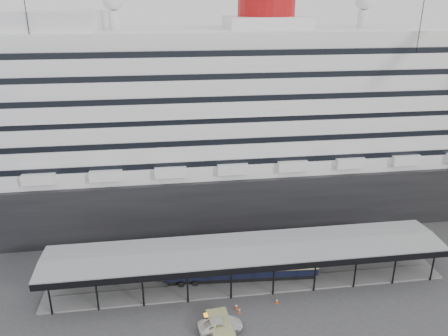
% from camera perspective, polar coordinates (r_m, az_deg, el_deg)
% --- Properties ---
extents(ground, '(200.00, 200.00, 0.00)m').
position_cam_1_polar(ground, '(61.01, 3.86, -16.86)').
color(ground, '#373739').
rests_on(ground, ground).
extents(cruise_ship, '(130.00, 30.00, 43.90)m').
position_cam_1_polar(cruise_ship, '(82.01, -0.36, 7.54)').
color(cruise_ship, black).
rests_on(cruise_ship, ground).
extents(platform_canopy, '(56.00, 9.18, 5.30)m').
position_cam_1_polar(platform_canopy, '(63.62, 2.98, -12.46)').
color(platform_canopy, slate).
rests_on(platform_canopy, ground).
extents(port_truck, '(5.64, 3.00, 1.51)m').
position_cam_1_polar(port_truck, '(56.03, -0.47, -19.84)').
color(port_truck, silver).
rests_on(port_truck, ground).
extents(pullman_carriage, '(21.86, 4.20, 21.33)m').
position_cam_1_polar(pullman_carriage, '(63.37, 2.30, -12.34)').
color(pullman_carriage, black).
rests_on(pullman_carriage, ground).
extents(traffic_cone_left, '(0.35, 0.35, 0.67)m').
position_cam_1_polar(traffic_cone_left, '(58.82, 2.04, -18.07)').
color(traffic_cone_left, '#DC560C').
rests_on(traffic_cone_left, ground).
extents(traffic_cone_mid, '(0.45, 0.45, 0.73)m').
position_cam_1_polar(traffic_cone_mid, '(59.36, 1.63, -17.61)').
color(traffic_cone_mid, red).
rests_on(traffic_cone_mid, ground).
extents(traffic_cone_right, '(0.45, 0.45, 0.72)m').
position_cam_1_polar(traffic_cone_right, '(60.64, 6.92, -16.83)').
color(traffic_cone_right, red).
rests_on(traffic_cone_right, ground).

